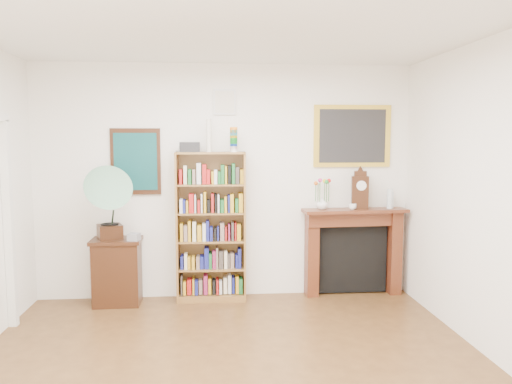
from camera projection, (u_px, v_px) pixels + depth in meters
room at (234, 212)px, 3.53m from camera, size 4.51×5.01×2.81m
teal_poster at (136, 162)px, 5.87m from camera, size 0.58×0.04×0.78m
small_picture at (225, 102)px, 5.88m from camera, size 0.26×0.04×0.30m
gilt_painting at (352, 136)px, 6.06m from camera, size 0.95×0.04×0.75m
bookshelf at (211, 218)px, 5.87m from camera, size 0.82×0.31×2.03m
side_cabinet at (117, 271)px, 5.78m from camera, size 0.57×0.42×0.77m
fireplace at (353, 244)px, 6.13m from camera, size 1.28×0.37×1.07m
gramophone at (106, 198)px, 5.57m from camera, size 0.72×0.79×0.86m
cd_stack at (134, 237)px, 5.64m from camera, size 0.15×0.15×0.08m
mantel_clock at (360, 191)px, 6.01m from camera, size 0.22×0.15×0.46m
flower_vase at (322, 203)px, 6.00m from camera, size 0.17×0.17×0.14m
teacup at (352, 206)px, 5.98m from camera, size 0.12×0.12×0.08m
bottle_left at (390, 199)px, 6.07m from camera, size 0.07×0.07×0.24m
bottle_right at (391, 200)px, 6.10m from camera, size 0.06×0.06×0.20m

